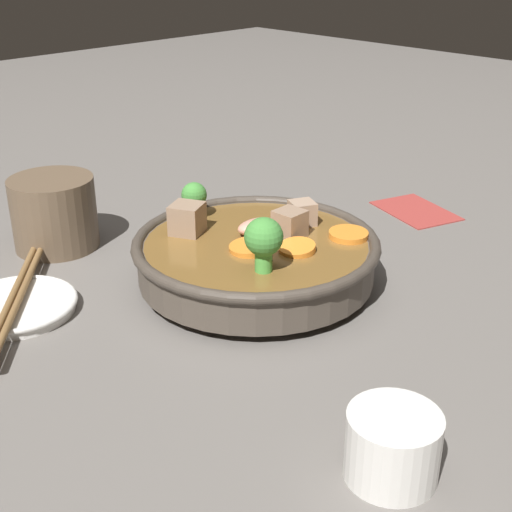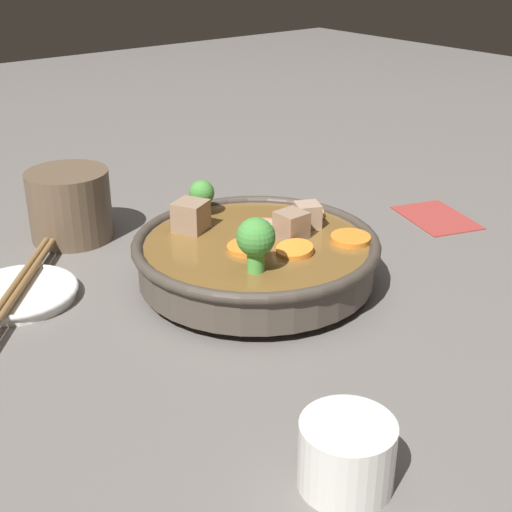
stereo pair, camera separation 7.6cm
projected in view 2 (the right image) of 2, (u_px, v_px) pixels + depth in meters
name	position (u px, v px, depth m)	size (l,w,h in m)	color
ground_plane	(256.00, 284.00, 0.77)	(3.00, 3.00, 0.00)	slate
stirfry_bowl	(256.00, 254.00, 0.76)	(0.26, 0.26, 0.10)	#51473D
side_saucer	(20.00, 293.00, 0.74)	(0.12, 0.12, 0.01)	white
tea_cup	(347.00, 454.00, 0.49)	(0.07, 0.07, 0.05)	white
dark_mug	(69.00, 205.00, 0.87)	(0.12, 0.10, 0.09)	brown
napkin	(439.00, 218.00, 0.94)	(0.13, 0.11, 0.00)	#A33833
chopsticks_pair	(19.00, 285.00, 0.73)	(0.19, 0.16, 0.01)	olive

